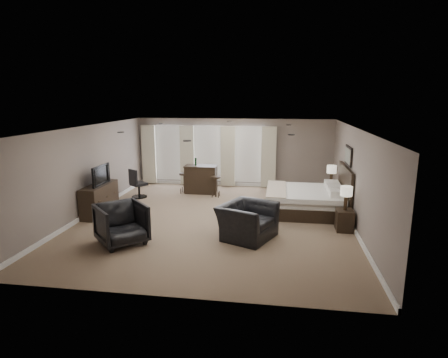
# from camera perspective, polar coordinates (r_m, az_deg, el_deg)

# --- Properties ---
(room) EXTENTS (7.60, 8.60, 2.64)m
(room) POSITION_cam_1_polar(r_m,az_deg,el_deg) (10.32, -1.43, 0.65)
(room) COLOR #75604A
(room) RESTS_ON ground
(window_bay) EXTENTS (5.25, 0.20, 2.30)m
(window_bay) POSITION_cam_1_polar(r_m,az_deg,el_deg) (14.49, -2.51, 3.66)
(window_bay) COLOR silver
(window_bay) RESTS_ON room
(bed) EXTENTS (2.24, 2.14, 1.43)m
(bed) POSITION_cam_1_polar(r_m,az_deg,el_deg) (11.39, 12.46, -1.55)
(bed) COLOR silver
(bed) RESTS_ON ground
(nightstand_near) EXTENTS (0.42, 0.51, 0.56)m
(nightstand_near) POSITION_cam_1_polar(r_m,az_deg,el_deg) (10.23, 17.86, -6.00)
(nightstand_near) COLOR black
(nightstand_near) RESTS_ON ground
(nightstand_far) EXTENTS (0.41, 0.51, 0.55)m
(nightstand_far) POSITION_cam_1_polar(r_m,az_deg,el_deg) (12.99, 15.88, -2.01)
(nightstand_far) COLOR black
(nightstand_far) RESTS_ON ground
(lamp_near) EXTENTS (0.30, 0.30, 0.63)m
(lamp_near) POSITION_cam_1_polar(r_m,az_deg,el_deg) (10.07, 18.08, -2.80)
(lamp_near) COLOR beige
(lamp_near) RESTS_ON nightstand_near
(lamp_far) EXTENTS (0.31, 0.31, 0.64)m
(lamp_far) POSITION_cam_1_polar(r_m,az_deg,el_deg) (12.86, 16.04, 0.58)
(lamp_far) COLOR beige
(lamp_far) RESTS_ON nightstand_far
(wall_art) EXTENTS (0.04, 0.96, 0.56)m
(wall_art) POSITION_cam_1_polar(r_m,az_deg,el_deg) (11.33, 18.37, 3.39)
(wall_art) COLOR slate
(wall_art) RESTS_ON room
(dresser) EXTENTS (0.50, 1.54, 0.90)m
(dresser) POSITION_cam_1_polar(r_m,az_deg,el_deg) (11.62, -18.42, -2.98)
(dresser) COLOR black
(dresser) RESTS_ON ground
(tv) EXTENTS (0.58, 1.01, 0.13)m
(tv) POSITION_cam_1_polar(r_m,az_deg,el_deg) (11.50, -18.60, -0.50)
(tv) COLOR black
(tv) RESTS_ON dresser
(armchair_near) EXTENTS (1.31, 1.55, 1.15)m
(armchair_near) POSITION_cam_1_polar(r_m,az_deg,el_deg) (9.19, 3.57, -5.54)
(armchair_near) COLOR black
(armchair_near) RESTS_ON ground
(armchair_far) EXTENTS (1.42, 1.42, 1.07)m
(armchair_far) POSITION_cam_1_polar(r_m,az_deg,el_deg) (9.14, -15.35, -6.34)
(armchair_far) COLOR black
(armchair_far) RESTS_ON ground
(bar_counter) EXTENTS (1.16, 0.60, 1.01)m
(bar_counter) POSITION_cam_1_polar(r_m,az_deg,el_deg) (13.49, -3.52, -0.02)
(bar_counter) COLOR black
(bar_counter) RESTS_ON ground
(bar_stool_left) EXTENTS (0.36, 0.36, 0.74)m
(bar_stool_left) POSITION_cam_1_polar(r_m,az_deg,el_deg) (13.53, -6.07, -0.62)
(bar_stool_left) COLOR black
(bar_stool_left) RESTS_ON ground
(bar_stool_right) EXTENTS (0.45, 0.45, 0.73)m
(bar_stool_right) POSITION_cam_1_polar(r_m,az_deg,el_deg) (12.95, -1.27, -1.17)
(bar_stool_right) COLOR black
(bar_stool_right) RESTS_ON ground
(desk_chair) EXTENTS (0.72, 0.72, 1.01)m
(desk_chair) POSITION_cam_1_polar(r_m,az_deg,el_deg) (13.16, -12.86, -0.62)
(desk_chair) COLOR black
(desk_chair) RESTS_ON ground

